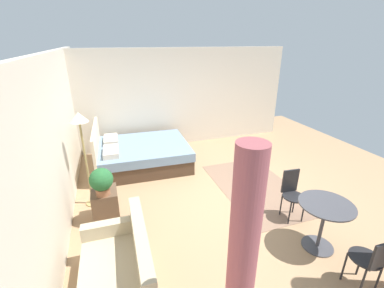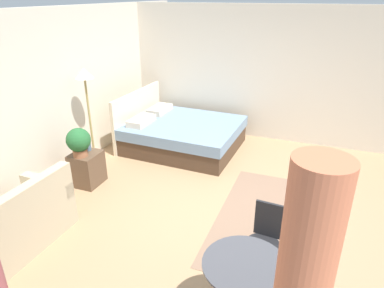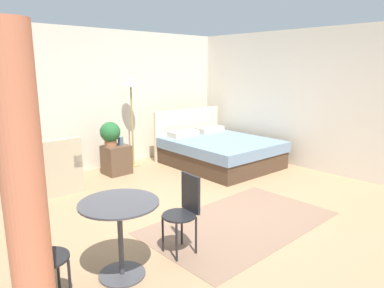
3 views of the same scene
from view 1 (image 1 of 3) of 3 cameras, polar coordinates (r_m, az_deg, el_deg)
ground_plane at (r=5.40m, az=8.32°, el=-10.40°), size 8.89×9.02×0.02m
wall_back at (r=4.39m, az=-28.34°, el=-1.09°), size 8.89×0.12×2.68m
wall_right at (r=7.46m, az=-1.34°, el=10.19°), size 0.12×6.02×2.68m
area_rug at (r=5.64m, az=13.82°, el=-9.19°), size 2.47×1.45×0.01m
bed at (r=6.39m, az=-11.13°, el=-2.16°), size 1.85×2.19×1.06m
couch at (r=3.49m, az=-15.51°, el=-26.27°), size 1.43×0.82×0.89m
nightstand at (r=4.74m, az=-18.44°, el=-12.52°), size 0.46×0.42×0.54m
potted_plant at (r=4.39m, az=-19.29°, el=-7.62°), size 0.37×0.37×0.46m
vase at (r=4.67m, az=-19.31°, el=-8.26°), size 0.10×0.10×0.15m
floor_lamp at (r=4.72m, az=-23.30°, el=3.02°), size 0.30×0.30×1.76m
balcony_table at (r=4.24m, az=26.98°, el=-14.16°), size 0.75×0.75×0.75m
cafe_chair_near_window at (r=4.74m, az=21.07°, el=-9.45°), size 0.39×0.39×0.86m
cafe_chair_near_couch at (r=3.90m, az=34.83°, el=-20.06°), size 0.38×0.38×0.81m
curtain_right at (r=2.35m, az=10.70°, el=-26.09°), size 0.23×0.23×2.25m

